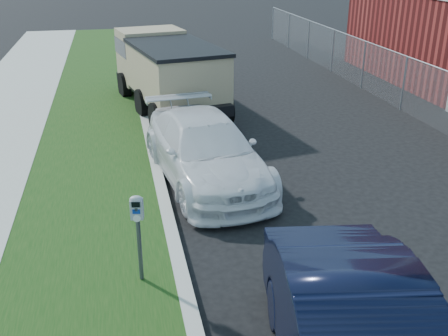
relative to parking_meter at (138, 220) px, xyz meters
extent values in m
plane|color=black|center=(3.25, 1.25, -1.23)|extent=(120.00, 120.00, 0.00)
cube|color=#96968E|center=(0.65, 3.25, -1.15)|extent=(0.25, 50.00, 0.15)
cube|color=#11360E|center=(-0.95, 3.25, -1.16)|extent=(3.00, 50.00, 0.13)
plane|color=slate|center=(9.25, 8.25, -0.33)|extent=(0.00, 30.00, 30.00)
cylinder|color=gray|center=(9.25, 8.25, 0.57)|extent=(0.04, 30.00, 0.04)
cylinder|color=gray|center=(9.25, 8.25, -0.33)|extent=(0.06, 0.06, 1.80)
cylinder|color=gray|center=(9.25, 11.25, -0.33)|extent=(0.06, 0.06, 1.80)
cylinder|color=gray|center=(9.25, 14.25, -0.33)|extent=(0.06, 0.06, 1.80)
cylinder|color=gray|center=(9.25, 17.25, -0.33)|extent=(0.06, 0.06, 1.80)
cylinder|color=gray|center=(9.25, 20.25, -0.33)|extent=(0.06, 0.06, 1.80)
cylinder|color=gray|center=(9.25, 23.25, -0.33)|extent=(0.06, 0.06, 1.80)
cylinder|color=#3F4247|center=(0.00, 0.00, -0.54)|extent=(0.08, 0.08, 1.09)
cube|color=gray|center=(0.00, 0.00, 0.19)|extent=(0.22, 0.16, 0.33)
ellipsoid|color=gray|center=(0.00, 0.00, 0.35)|extent=(0.23, 0.17, 0.12)
cube|color=black|center=(-0.01, -0.07, 0.30)|extent=(0.13, 0.03, 0.09)
cube|color=navy|center=(-0.01, -0.07, 0.18)|extent=(0.12, 0.03, 0.08)
cylinder|color=silver|center=(-0.01, -0.07, 0.06)|extent=(0.12, 0.03, 0.12)
cube|color=#3F4247|center=(-0.01, -0.07, 0.21)|extent=(0.04, 0.01, 0.05)
imported|color=silver|center=(1.78, 3.99, -0.47)|extent=(2.74, 5.41, 1.50)
cube|color=black|center=(1.61, 9.85, -0.55)|extent=(3.17, 6.28, 0.33)
cube|color=#8D7B5B|center=(1.20, 11.96, 0.23)|extent=(2.48, 2.08, 1.87)
cube|color=black|center=(1.20, 11.96, 0.60)|extent=(2.51, 2.10, 0.56)
cube|color=#8D7B5B|center=(1.75, 9.11, 0.23)|extent=(2.96, 4.29, 1.50)
cube|color=black|center=(1.75, 9.11, 1.00)|extent=(3.07, 4.40, 0.11)
cube|color=black|center=(1.03, 12.84, -0.62)|extent=(2.24, 0.57, 0.28)
cylinder|color=black|center=(0.15, 11.67, -0.76)|extent=(0.47, 0.98, 0.94)
cylinder|color=black|center=(2.27, 12.08, -0.76)|extent=(0.47, 0.98, 0.94)
cylinder|color=black|center=(0.64, 9.18, -0.76)|extent=(0.47, 0.98, 0.94)
cylinder|color=black|center=(2.75, 9.59, -0.76)|extent=(0.47, 0.98, 0.94)
cylinder|color=black|center=(0.96, 7.53, -0.76)|extent=(0.47, 0.98, 0.94)
cylinder|color=black|center=(3.07, 7.94, -0.76)|extent=(0.47, 0.98, 0.94)
camera|label=1|loc=(-0.17, -7.28, 3.93)|focal=42.00mm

